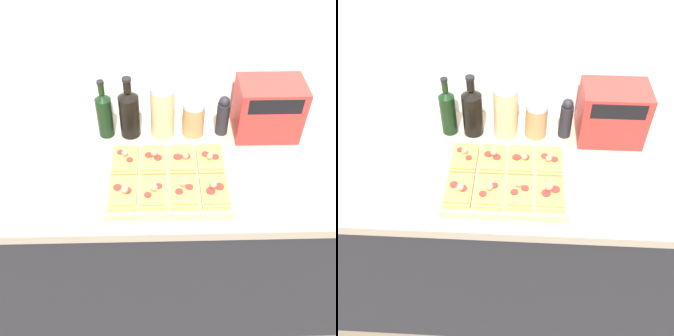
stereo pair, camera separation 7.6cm
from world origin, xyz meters
The scene contains 17 objects.
wall_back centered at (0.00, 0.67, 1.25)m, with size 6.00×0.06×2.50m.
kitchen_counter centered at (0.00, 0.32, 0.45)m, with size 2.63×0.67×0.91m.
cutting_board centered at (0.00, 0.21, 0.92)m, with size 0.44×0.34×0.03m, color tan.
pizza_slice_back_left centered at (-0.16, 0.29, 0.95)m, with size 0.10×0.15×0.05m.
pizza_slice_back_midleft centered at (-0.05, 0.29, 0.95)m, with size 0.10×0.15×0.05m.
pizza_slice_back_midright centered at (0.05, 0.29, 0.95)m, with size 0.10×0.15×0.05m.
pizza_slice_back_right centered at (0.16, 0.29, 0.95)m, with size 0.10×0.15×0.05m.
pizza_slice_front_left centered at (-0.16, 0.13, 0.95)m, with size 0.10×0.15×0.05m.
pizza_slice_front_midleft centered at (-0.05, 0.13, 0.95)m, with size 0.10×0.15×0.05m.
pizza_slice_front_midright centered at (0.05, 0.13, 0.95)m, with size 0.10×0.15×0.05m.
pizza_slice_front_right centered at (0.16, 0.13, 0.95)m, with size 0.10×0.15×0.05m.
olive_oil_bottle centered at (-0.25, 0.50, 1.01)m, with size 0.06×0.06×0.26m.
wine_bottle centered at (-0.15, 0.50, 1.02)m, with size 0.08×0.08×0.27m.
grain_jar_tall centered at (-0.02, 0.50, 1.02)m, with size 0.10×0.10×0.23m.
grain_jar_short centered at (0.11, 0.50, 0.98)m, with size 0.09×0.09×0.15m.
pepper_mill centered at (0.23, 0.50, 0.99)m, with size 0.05×0.05×0.18m.
toaster_oven centered at (0.41, 0.50, 1.02)m, with size 0.28×0.18×0.24m.
Camera 2 is at (0.05, -0.77, 1.97)m, focal length 42.00 mm.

